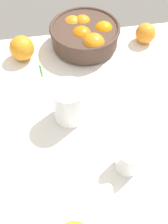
{
  "coord_description": "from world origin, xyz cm",
  "views": [
    {
      "loc": [
        -6.92,
        -43.42,
        66.03
      ],
      "look_at": [
        0.7,
        1.85,
        4.15
      ],
      "focal_mm": 43.48,
      "sensor_mm": 36.0,
      "label": 1
    }
  ],
  "objects_px": {
    "fruit_bowl": "(85,35)",
    "spoon": "(3,100)",
    "loose_orange_0": "(22,48)",
    "juice_glass": "(129,160)",
    "second_glass": "(69,105)",
    "loose_orange_4": "(145,33)"
  },
  "relations": [
    {
      "from": "loose_orange_0",
      "to": "fruit_bowl",
      "type": "bearing_deg",
      "value": 7.14
    },
    {
      "from": "fruit_bowl",
      "to": "spoon",
      "type": "relative_size",
      "value": 2.11
    },
    {
      "from": "juice_glass",
      "to": "loose_orange_0",
      "type": "xyz_separation_m",
      "value": [
        -0.25,
        0.47,
        0.01
      ]
    },
    {
      "from": "juice_glass",
      "to": "spoon",
      "type": "height_order",
      "value": "juice_glass"
    },
    {
      "from": "second_glass",
      "to": "spoon",
      "type": "xyz_separation_m",
      "value": [
        -0.2,
        0.09,
        -0.05
      ]
    },
    {
      "from": "loose_orange_0",
      "to": "spoon",
      "type": "distance_m",
      "value": 0.21
    },
    {
      "from": "second_glass",
      "to": "loose_orange_4",
      "type": "height_order",
      "value": "second_glass"
    },
    {
      "from": "fruit_bowl",
      "to": "second_glass",
      "type": "relative_size",
      "value": 2.08
    },
    {
      "from": "juice_glass",
      "to": "loose_orange_0",
      "type": "height_order",
      "value": "loose_orange_0"
    },
    {
      "from": "spoon",
      "to": "loose_orange_4",
      "type": "bearing_deg",
      "value": 21.64
    },
    {
      "from": "loose_orange_4",
      "to": "second_glass",
      "type": "bearing_deg",
      "value": -137.32
    },
    {
      "from": "fruit_bowl",
      "to": "second_glass",
      "type": "height_order",
      "value": "second_glass"
    },
    {
      "from": "loose_orange_4",
      "to": "spoon",
      "type": "height_order",
      "value": "loose_orange_4"
    },
    {
      "from": "juice_glass",
      "to": "second_glass",
      "type": "bearing_deg",
      "value": 123.78
    },
    {
      "from": "juice_glass",
      "to": "spoon",
      "type": "distance_m",
      "value": 0.43
    },
    {
      "from": "loose_orange_0",
      "to": "second_glass",
      "type": "bearing_deg",
      "value": -65.61
    },
    {
      "from": "loose_orange_4",
      "to": "spoon",
      "type": "distance_m",
      "value": 0.56
    },
    {
      "from": "second_glass",
      "to": "loose_orange_4",
      "type": "xyz_separation_m",
      "value": [
        0.32,
        0.3,
        -0.02
      ]
    },
    {
      "from": "second_glass",
      "to": "juice_glass",
      "type": "bearing_deg",
      "value": -56.22
    },
    {
      "from": "spoon",
      "to": "fruit_bowl",
      "type": "bearing_deg",
      "value": 36.36
    },
    {
      "from": "juice_glass",
      "to": "spoon",
      "type": "xyz_separation_m",
      "value": [
        -0.32,
        0.28,
        -0.03
      ]
    },
    {
      "from": "fruit_bowl",
      "to": "spoon",
      "type": "height_order",
      "value": "fruit_bowl"
    }
  ]
}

